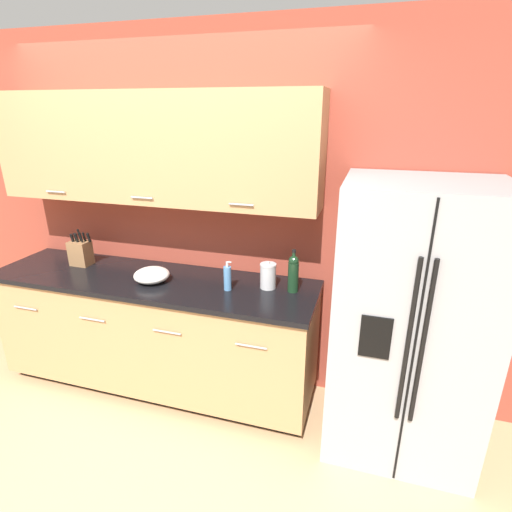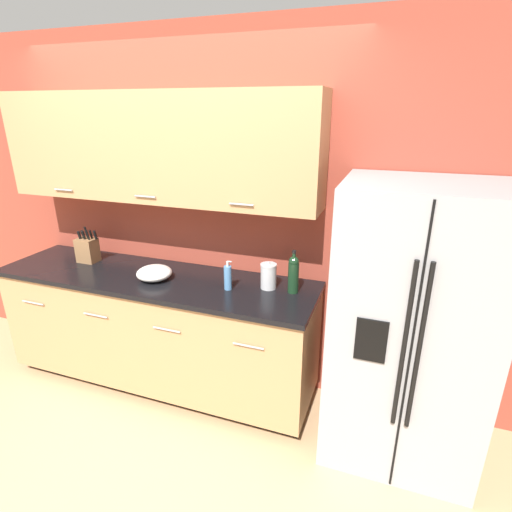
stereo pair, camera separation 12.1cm
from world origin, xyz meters
name	(u,v)px [view 2 (the right image)]	position (x,y,z in m)	size (l,w,h in m)	color
ground_plane	(107,468)	(0.00, 0.00, 0.00)	(14.00, 14.00, 0.00)	tan
wall_back	(180,196)	(-0.04, 1.14, 1.45)	(10.00, 0.39, 2.60)	#993D2D
counter_unit	(159,330)	(-0.13, 0.85, 0.47)	(2.40, 0.64, 0.92)	black
refrigerator	(409,328)	(1.63, 0.81, 0.85)	(0.87, 0.73, 1.71)	#9E9EA0
knife_block	(87,249)	(-0.77, 0.92, 1.02)	(0.17, 0.11, 0.28)	olive
wine_bottle	(293,273)	(0.89, 0.92, 1.05)	(0.07, 0.07, 0.29)	black
soap_dispenser	(228,277)	(0.47, 0.82, 1.00)	(0.06, 0.05, 0.20)	#4C7FB2
steel_canister	(268,276)	(0.72, 0.92, 1.01)	(0.11, 0.11, 0.19)	#B7B7BA
mixing_bowl	(154,273)	(-0.08, 0.79, 0.97)	(0.25, 0.25, 0.10)	white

